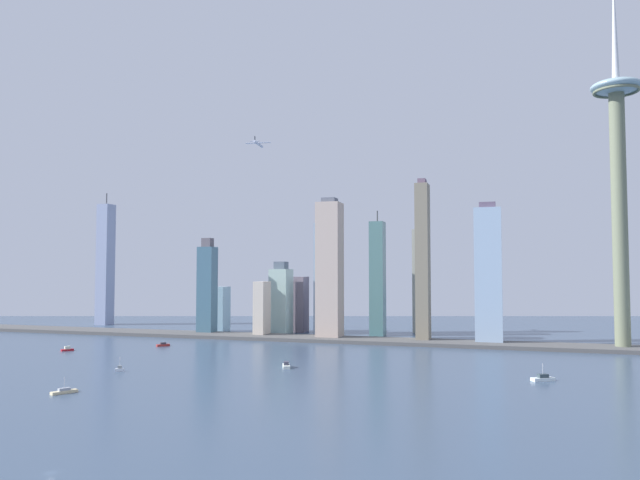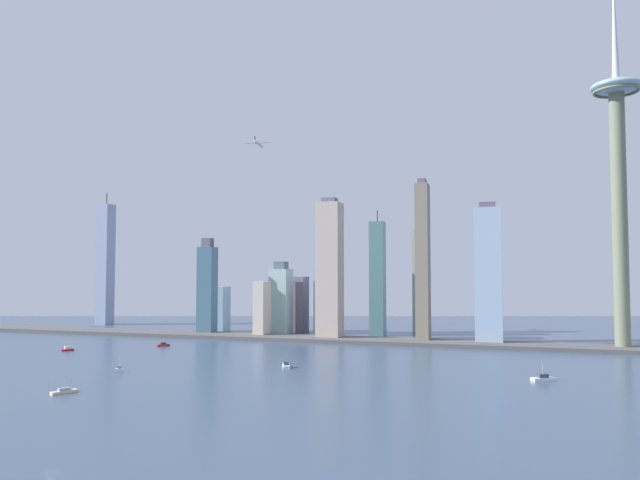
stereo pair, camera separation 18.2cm
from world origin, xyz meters
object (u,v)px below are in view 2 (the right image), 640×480
at_px(observation_tower, 618,156).
at_px(skyscraper_9, 262,309).
at_px(skyscraper_4, 281,300).
at_px(skyscraper_10, 330,270).
at_px(boat_2, 543,378).
at_px(boat_5, 67,349).
at_px(boat_4, 163,345).
at_px(skyscraper_6, 420,280).
at_px(skyscraper_11, 488,275).
at_px(boat_3, 120,369).
at_px(boat_6, 64,391).
at_px(skyscraper_5, 378,278).
at_px(skyscraper_3, 219,309).
at_px(skyscraper_7, 207,289).
at_px(boat_0, 286,365).
at_px(skyscraper_12, 105,264).
at_px(airplane, 258,144).
at_px(skyscraper_1, 325,277).
at_px(skyscraper_0, 423,262).
at_px(skyscraper_13, 297,304).

height_order(observation_tower, skyscraper_9, observation_tower).
distance_m(skyscraper_4, skyscraper_10, 90.72).
bearing_deg(boat_2, boat_5, 145.54).
bearing_deg(skyscraper_9, boat_4, -119.46).
distance_m(skyscraper_6, skyscraper_11, 134.65).
xyz_separation_m(skyscraper_11, boat_3, (-249.01, -243.46, -67.35)).
bearing_deg(skyscraper_6, skyscraper_10, -127.60).
bearing_deg(boat_6, boat_3, -140.92).
relative_size(skyscraper_5, boat_5, 12.91).
bearing_deg(skyscraper_3, skyscraper_10, -16.88).
xyz_separation_m(skyscraper_7, boat_0, (172.56, -197.49, -50.80)).
relative_size(skyscraper_6, skyscraper_12, 0.71).
distance_m(boat_6, airplane, 433.18).
bearing_deg(boat_4, boat_5, -7.71).
distance_m(skyscraper_4, skyscraper_7, 86.20).
relative_size(skyscraper_1, skyscraper_11, 0.96).
bearing_deg(skyscraper_9, skyscraper_4, 80.29).
xyz_separation_m(skyscraper_4, boat_2, (276.74, -234.78, -37.84)).
relative_size(skyscraper_6, skyscraper_7, 1.16).
bearing_deg(observation_tower, skyscraper_11, 179.03).
distance_m(skyscraper_11, boat_5, 404.96).
xyz_separation_m(skyscraper_3, skyscraper_10, (154.29, -46.83, 47.02)).
distance_m(skyscraper_5, boat_3, 333.68).
relative_size(skyscraper_0, skyscraper_11, 1.19).
relative_size(skyscraper_1, skyscraper_3, 2.50).
height_order(skyscraper_3, boat_0, skyscraper_3).
bearing_deg(boat_5, skyscraper_4, 1.14).
bearing_deg(skyscraper_12, airplane, -10.06).
bearing_deg(boat_6, skyscraper_13, -154.37).
distance_m(skyscraper_3, boat_4, 152.54).
bearing_deg(skyscraper_13, skyscraper_3, -162.96).
bearing_deg(boat_6, skyscraper_0, 179.10).
distance_m(boat_0, boat_5, 228.29).
height_order(skyscraper_3, boat_5, skyscraper_3).
xyz_separation_m(skyscraper_4, airplane, (-31.16, 3.11, 187.42)).
bearing_deg(boat_0, skyscraper_3, -166.59).
bearing_deg(skyscraper_5, boat_0, -93.66).
height_order(observation_tower, skyscraper_4, observation_tower).
distance_m(skyscraper_11, boat_4, 325.94).
height_order(boat_4, boat_6, boat_6).
xyz_separation_m(skyscraper_7, airplane, (45.62, 40.07, 174.40)).
bearing_deg(skyscraper_13, skyscraper_1, -17.42).
bearing_deg(boat_5, boat_2, -60.66).
height_order(skyscraper_7, boat_0, skyscraper_7).
distance_m(skyscraper_10, boat_3, 268.60).
xyz_separation_m(skyscraper_4, skyscraper_12, (-279.81, 47.20, 43.84)).
xyz_separation_m(skyscraper_6, boat_6, (-148.35, -427.91, -61.62)).
xyz_separation_m(skyscraper_13, boat_2, (268.83, -266.73, -31.64)).
relative_size(skyscraper_3, skyscraper_4, 0.65).
relative_size(skyscraper_11, skyscraper_13, 2.12).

